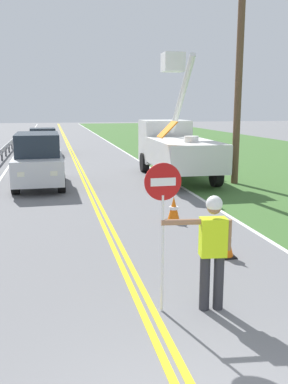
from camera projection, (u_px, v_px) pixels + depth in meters
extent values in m
cube|color=#3D662D|center=(273.00, 159.00, 25.37)|extent=(16.00, 110.00, 0.01)
cube|color=yellow|center=(76.00, 165.00, 22.93)|extent=(0.11, 110.00, 0.01)
cube|color=yellow|center=(80.00, 165.00, 22.96)|extent=(0.11, 110.00, 0.01)
cube|color=silver|center=(143.00, 163.00, 23.70)|extent=(0.12, 110.00, 0.01)
cube|color=silver|center=(8.00, 167.00, 22.19)|extent=(0.12, 110.00, 0.01)
cylinder|color=#2D2D33|center=(218.00, 282.00, 6.62)|extent=(0.16, 0.16, 0.88)
cylinder|color=#2D2D33|center=(205.00, 283.00, 6.60)|extent=(0.16, 0.16, 0.88)
cube|color=#C6EA19|center=(213.00, 237.00, 6.46)|extent=(0.43, 0.29, 0.60)
cylinder|color=#996B4C|center=(181.00, 222.00, 6.37)|extent=(0.61, 0.16, 0.09)
cylinder|color=#996B4C|center=(229.00, 235.00, 6.48)|extent=(0.09, 0.09, 0.48)
sphere|color=#996B4C|center=(214.00, 207.00, 6.37)|extent=(0.22, 0.22, 0.22)
sphere|color=white|center=(214.00, 204.00, 6.36)|extent=(0.25, 0.25, 0.25)
cylinder|color=silver|center=(162.00, 255.00, 6.44)|extent=(0.04, 0.04, 1.85)
cylinder|color=#B71414|center=(163.00, 182.00, 6.22)|extent=(0.56, 0.03, 0.56)
cube|color=white|center=(163.00, 182.00, 6.20)|extent=(0.38, 0.01, 0.12)
cube|color=silver|center=(184.00, 154.00, 17.39)|extent=(2.41, 4.65, 1.10)
cube|color=silver|center=(164.00, 141.00, 20.65)|extent=(2.25, 2.15, 2.00)
cube|color=#1E2833|center=(160.00, 133.00, 21.59)|extent=(1.98, 0.11, 0.90)
cylinder|color=silver|center=(191.00, 139.00, 16.37)|extent=(0.56, 0.56, 0.24)
cylinder|color=silver|center=(181.00, 97.00, 17.45)|extent=(0.31, 3.11, 3.17)
cube|color=white|center=(173.00, 62.00, 18.57)|extent=(0.92, 0.92, 0.80)
cube|color=orange|center=(167.00, 129.00, 15.21)|extent=(0.61, 0.81, 0.59)
cylinder|color=black|center=(144.00, 162.00, 20.47)|extent=(0.34, 0.93, 0.92)
cylinder|color=black|center=(185.00, 161.00, 20.85)|extent=(0.34, 0.93, 0.92)
cylinder|color=black|center=(166.00, 177.00, 16.35)|extent=(0.34, 0.93, 0.92)
cylinder|color=black|center=(216.00, 175.00, 16.73)|extent=(0.34, 0.93, 0.92)
cube|color=silver|center=(39.00, 166.00, 16.75)|extent=(1.88, 4.61, 0.92)
cube|color=#1E2833|center=(38.00, 144.00, 16.58)|extent=(1.64, 2.86, 0.84)
cube|color=#EAEACC|center=(54.00, 173.00, 14.69)|extent=(0.24, 0.06, 0.16)
cube|color=#EAEACC|center=(21.00, 174.00, 14.45)|extent=(0.24, 0.06, 0.16)
cylinder|color=black|center=(61.00, 183.00, 15.66)|extent=(0.29, 0.68, 0.68)
cylinder|color=black|center=(15.00, 185.00, 15.31)|extent=(0.29, 0.68, 0.68)
cylinder|color=black|center=(59.00, 172.00, 18.39)|extent=(0.29, 0.68, 0.68)
cylinder|color=black|center=(20.00, 173.00, 18.03)|extent=(0.29, 0.68, 0.68)
cube|color=black|center=(43.00, 144.00, 27.91)|extent=(1.97, 4.15, 0.72)
cube|color=#1E2833|center=(43.00, 133.00, 28.01)|extent=(1.67, 1.77, 0.64)
cube|color=#EAEACC|center=(53.00, 145.00, 26.10)|extent=(0.24, 0.07, 0.16)
cube|color=#EAEACC|center=(34.00, 146.00, 25.83)|extent=(0.24, 0.07, 0.16)
cylinder|color=black|center=(57.00, 151.00, 26.97)|extent=(0.30, 0.69, 0.68)
cylinder|color=black|center=(30.00, 151.00, 26.57)|extent=(0.30, 0.69, 0.68)
cylinder|color=black|center=(55.00, 147.00, 29.38)|extent=(0.30, 0.69, 0.68)
cylinder|color=black|center=(31.00, 148.00, 28.99)|extent=(0.30, 0.69, 0.68)
cylinder|color=brown|center=(239.00, 74.00, 16.69)|extent=(0.28, 0.28, 8.73)
cone|color=orange|center=(226.00, 241.00, 8.94)|extent=(0.36, 0.36, 0.70)
cylinder|color=white|center=(226.00, 239.00, 8.93)|extent=(0.25, 0.25, 0.08)
cube|color=black|center=(225.00, 256.00, 9.00)|extent=(0.40, 0.40, 0.03)
cone|color=orange|center=(174.00, 209.00, 11.68)|extent=(0.36, 0.36, 0.70)
cylinder|color=white|center=(174.00, 208.00, 11.67)|extent=(0.25, 0.25, 0.08)
cube|color=black|center=(174.00, 221.00, 11.75)|extent=(0.40, 0.40, 0.03)
cube|color=#4C4C51|center=(2.00, 156.00, 24.71)|extent=(0.10, 0.10, 0.55)
cube|color=#4C4C51|center=(6.00, 152.00, 26.89)|extent=(0.10, 0.10, 0.55)
cube|color=#4C4C51|center=(9.00, 148.00, 29.08)|extent=(0.10, 0.10, 0.55)
cube|color=#4C4C51|center=(12.00, 145.00, 31.27)|extent=(0.10, 0.10, 0.55)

